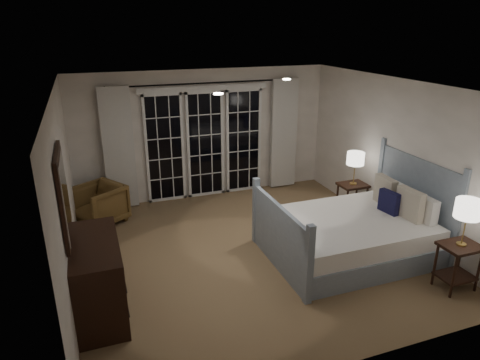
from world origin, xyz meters
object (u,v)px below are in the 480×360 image
object	(u,v)px
lamp_right	(356,159)
nightstand_left	(458,260)
bed	(353,233)
nightstand_right	(352,195)
lamp_left	(468,209)
armchair	(99,204)
dresser	(98,278)

from	to	relation	value
lamp_right	nightstand_left	bearing A→B (deg)	-89.81
bed	nightstand_right	distance (m)	1.37
lamp_left	armchair	world-z (taller)	lamp_left
nightstand_left	lamp_right	size ratio (longest dim) A/B	1.10
nightstand_right	armchair	distance (m)	4.45
bed	lamp_left	world-z (taller)	bed
bed	nightstand_left	bearing A→B (deg)	-58.58
lamp_left	armchair	size ratio (longest dim) A/B	0.81
bed	lamp_right	bearing A→B (deg)	56.80
lamp_left	armchair	distance (m)	5.67
nightstand_right	dresser	distance (m)	4.58
armchair	dresser	xyz separation A→B (m)	(-0.13, -2.57, 0.12)
bed	dresser	distance (m)	3.65
lamp_left	armchair	xyz separation A→B (m)	(-4.27, 3.65, -0.78)
nightstand_left	lamp_right	xyz separation A→B (m)	(-0.01, 2.38, 0.67)
lamp_left	dresser	distance (m)	4.58
bed	armchair	bearing A→B (deg)	145.48
nightstand_left	dresser	world-z (taller)	dresser
lamp_left	dresser	bearing A→B (deg)	166.19
nightstand_left	nightstand_right	xyz separation A→B (m)	(-0.01, 2.38, -0.01)
lamp_left	armchair	bearing A→B (deg)	139.45
armchair	lamp_left	bearing A→B (deg)	16.91
nightstand_right	dresser	bearing A→B (deg)	-163.54
lamp_left	dresser	xyz separation A→B (m)	(-4.40, 1.08, -0.66)
bed	nightstand_left	distance (m)	1.45
nightstand_right	bed	bearing A→B (deg)	-123.20
bed	nightstand_right	world-z (taller)	bed
bed	dresser	size ratio (longest dim) A/B	1.80
lamp_right	lamp_left	bearing A→B (deg)	-89.81
nightstand_right	lamp_left	bearing A→B (deg)	-89.81
bed	lamp_right	distance (m)	1.55
nightstand_right	dresser	size ratio (longest dim) A/B	0.47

